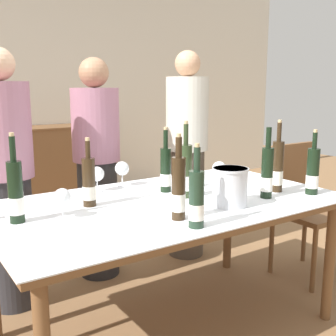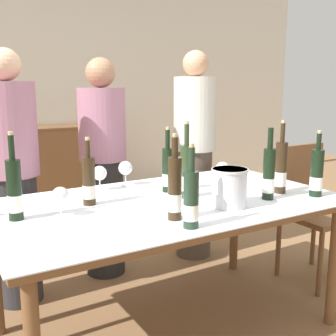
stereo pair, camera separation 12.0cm
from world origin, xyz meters
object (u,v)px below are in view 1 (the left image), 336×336
(wine_glass_4, at_px, (97,174))
(wine_glass_0, at_px, (219,169))
(wine_bottle_0, at_px, (89,183))
(wine_bottle_7, at_px, (196,200))
(wine_bottle_5, at_px, (186,172))
(wine_bottle_6, at_px, (267,173))
(person_guest_right, at_px, (187,156))
(dining_table, at_px, (168,212))
(sideboard_cabinet, at_px, (48,166))
(person_guest_left, at_px, (97,170))
(ice_bucket, at_px, (230,186))
(wine_bottle_8, at_px, (313,172))
(wine_glass_2, at_px, (62,198))
(person_host, at_px, (7,183))
(wine_bottle_2, at_px, (277,167))
(wine_bottle_1, at_px, (166,170))
(wine_bottle_3, at_px, (16,193))
(wine_glass_1, at_px, (122,169))
(chair_right_end, at_px, (302,200))
(wine_glass_3, at_px, (219,182))
(wine_bottle_4, at_px, (179,189))

(wine_glass_4, bearing_deg, wine_glass_0, -24.15)
(wine_bottle_0, height_order, wine_glass_0, wine_bottle_0)
(wine_bottle_7, height_order, wine_glass_4, wine_bottle_7)
(wine_bottle_5, distance_m, wine_bottle_6, 0.45)
(wine_bottle_0, distance_m, person_guest_right, 1.31)
(wine_glass_4, bearing_deg, dining_table, -60.34)
(sideboard_cabinet, bearing_deg, person_guest_left, -98.20)
(ice_bucket, bearing_deg, wine_glass_4, 123.83)
(wine_bottle_8, relative_size, person_guest_left, 0.24)
(wine_glass_2, distance_m, person_host, 0.75)
(wine_glass_2, bearing_deg, wine_bottle_7, -45.28)
(sideboard_cabinet, xyz_separation_m, wine_bottle_2, (0.37, -3.03, 0.44))
(wine_bottle_2, distance_m, person_guest_left, 1.25)
(wine_bottle_6, bearing_deg, wine_glass_0, 96.71)
(sideboard_cabinet, height_order, wine_glass_0, sideboard_cabinet)
(wine_bottle_1, xyz_separation_m, wine_bottle_3, (-0.87, -0.09, 0.01))
(sideboard_cabinet, height_order, wine_glass_1, sideboard_cabinet)
(sideboard_cabinet, xyz_separation_m, wine_glass_1, (-0.31, -2.41, 0.41))
(chair_right_end, distance_m, person_guest_right, 0.92)
(wine_bottle_5, xyz_separation_m, wine_bottle_8, (0.64, -0.35, -0.02))
(wine_glass_0, relative_size, person_host, 0.10)
(wine_glass_2, bearing_deg, wine_bottle_8, -15.00)
(dining_table, xyz_separation_m, wine_bottle_1, (0.10, 0.17, 0.19))
(wine_bottle_3, xyz_separation_m, wine_glass_4, (0.54, 0.32, -0.04))
(ice_bucket, xyz_separation_m, wine_bottle_3, (-0.98, 0.34, 0.03))
(person_guest_right, bearing_deg, wine_glass_1, -153.71)
(chair_right_end, bearing_deg, person_guest_right, 123.97)
(wine_bottle_0, height_order, wine_glass_2, wine_bottle_0)
(wine_glass_0, distance_m, wine_glass_2, 1.02)
(wine_glass_3, distance_m, chair_right_end, 1.04)
(wine_bottle_5, bearing_deg, chair_right_end, 4.02)
(wine_bottle_1, bearing_deg, wine_bottle_2, -33.44)
(wine_bottle_6, distance_m, wine_glass_2, 1.10)
(wine_bottle_4, relative_size, person_host, 0.25)
(wine_bottle_6, height_order, wine_glass_3, wine_bottle_6)
(wine_bottle_2, xyz_separation_m, wine_glass_4, (-0.87, 0.59, -0.04))
(person_guest_left, bearing_deg, dining_table, -89.06)
(dining_table, distance_m, chair_right_end, 1.24)
(wine_bottle_8, relative_size, wine_glass_4, 2.50)
(wine_glass_3, xyz_separation_m, person_host, (-0.91, 0.89, -0.06))
(wine_glass_0, bearing_deg, wine_bottle_8, -53.94)
(ice_bucket, distance_m, wine_glass_4, 0.79)
(wine_bottle_4, bearing_deg, wine_bottle_1, 62.88)
(wine_bottle_7, bearing_deg, wine_glass_3, 37.89)
(wine_bottle_6, xyz_separation_m, person_guest_right, (0.25, 1.07, -0.08))
(wine_bottle_0, distance_m, wine_bottle_8, 1.25)
(person_host, bearing_deg, wine_bottle_1, -38.27)
(wine_bottle_2, distance_m, chair_right_end, 0.73)
(wine_bottle_1, height_order, wine_bottle_3, wine_bottle_3)
(wine_bottle_3, height_order, chair_right_end, wine_bottle_3)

